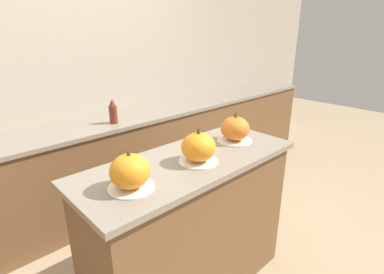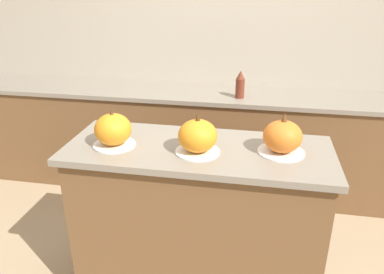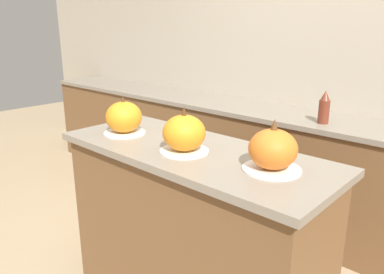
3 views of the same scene
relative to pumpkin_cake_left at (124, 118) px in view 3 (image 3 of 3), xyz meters
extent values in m
cube|color=#B2A893|center=(0.44, 1.65, 0.21)|extent=(8.00, 0.06, 2.50)
cube|color=brown|center=(0.44, 0.05, -0.58)|extent=(1.32, 0.50, 0.92)
cube|color=gray|center=(0.44, 0.05, -0.10)|extent=(1.38, 0.56, 0.03)
cube|color=brown|center=(0.44, 1.32, -0.62)|extent=(6.00, 0.56, 0.85)
cube|color=gray|center=(0.44, 1.32, -0.17)|extent=(6.00, 0.60, 0.03)
cylinder|color=white|center=(0.00, 0.00, -0.08)|extent=(0.22, 0.22, 0.01)
ellipsoid|color=orange|center=(0.00, 0.00, 0.00)|extent=(0.19, 0.19, 0.16)
cone|color=#4C2D14|center=(0.00, 0.00, 0.10)|extent=(0.02, 0.02, 0.03)
cylinder|color=white|center=(0.44, 0.00, -0.08)|extent=(0.23, 0.23, 0.01)
ellipsoid|color=orange|center=(0.44, 0.00, 0.00)|extent=(0.20, 0.20, 0.16)
cone|color=#4C2D14|center=(0.44, 0.00, 0.10)|extent=(0.03, 0.03, 0.04)
cylinder|color=white|center=(0.86, 0.07, -0.08)|extent=(0.23, 0.23, 0.01)
ellipsoid|color=orange|center=(0.86, 0.07, 0.00)|extent=(0.19, 0.19, 0.16)
cone|color=brown|center=(0.86, 0.07, 0.10)|extent=(0.03, 0.03, 0.05)
cylinder|color=maroon|center=(0.58, 1.19, -0.08)|extent=(0.07, 0.07, 0.15)
cone|color=maroon|center=(0.58, 1.19, 0.03)|extent=(0.06, 0.06, 0.07)
camera|label=1|loc=(-0.65, -1.11, 0.63)|focal=28.00mm
camera|label=2|loc=(0.73, -1.68, 0.73)|focal=35.00mm
camera|label=3|loc=(1.56, -1.17, 0.47)|focal=35.00mm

